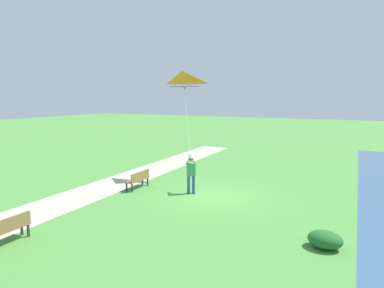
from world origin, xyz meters
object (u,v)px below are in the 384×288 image
person_kite_flyer (191,172)px  park_bench_near_walkway (138,179)px  lakeside_shrub (325,240)px  park_bench_far_walkway (7,228)px  flying_kite (182,81)px

person_kite_flyer → park_bench_near_walkway: person_kite_flyer is taller
person_kite_flyer → lakeside_shrub: bearing=152.4°
park_bench_near_walkway → lakeside_shrub: bearing=162.7°
person_kite_flyer → park_bench_far_walkway: 7.92m
flying_kite → park_bench_near_walkway: (1.08, 2.66, -4.89)m
park_bench_near_walkway → park_bench_far_walkway: 7.00m
park_bench_far_walkway → park_bench_near_walkway: bearing=-89.1°
park_bench_near_walkway → lakeside_shrub: park_bench_near_walkway is taller
park_bench_far_walkway → lakeside_shrub: 9.80m
person_kite_flyer → lakeside_shrub: size_ratio=1.79×
park_bench_near_walkway → person_kite_flyer: bearing=-170.5°
person_kite_flyer → flying_kite: (1.64, -2.20, 4.35)m
person_kite_flyer → park_bench_near_walkway: bearing=9.5°
person_kite_flyer → flying_kite: 5.14m
park_bench_near_walkway → lakeside_shrub: (-8.96, 2.80, -0.25)m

